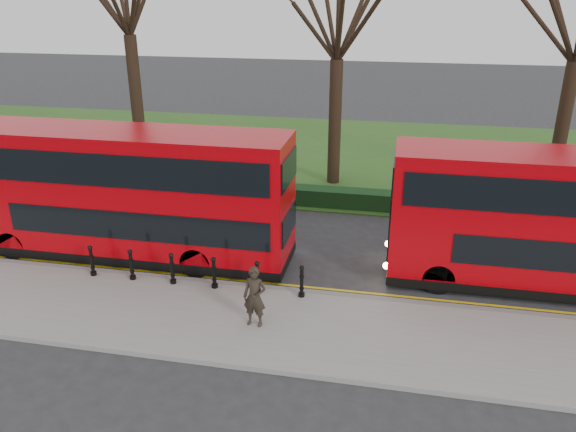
% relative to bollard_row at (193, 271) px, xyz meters
% --- Properties ---
extents(ground, '(120.00, 120.00, 0.00)m').
position_rel_bollard_row_xyz_m(ground, '(1.02, 1.35, -0.65)').
color(ground, '#28282B').
rests_on(ground, ground).
extents(pavement, '(60.00, 4.00, 0.15)m').
position_rel_bollard_row_xyz_m(pavement, '(1.02, -1.65, -0.57)').
color(pavement, gray).
rests_on(pavement, ground).
extents(kerb, '(60.00, 0.25, 0.16)m').
position_rel_bollard_row_xyz_m(kerb, '(1.02, 0.35, -0.57)').
color(kerb, slate).
rests_on(kerb, ground).
extents(grass_verge, '(60.00, 18.00, 0.06)m').
position_rel_bollard_row_xyz_m(grass_verge, '(1.02, 16.35, -0.62)').
color(grass_verge, '#2E511B').
rests_on(grass_verge, ground).
extents(hedge, '(60.00, 0.90, 0.80)m').
position_rel_bollard_row_xyz_m(hedge, '(1.02, 8.15, -0.25)').
color(hedge, black).
rests_on(hedge, ground).
extents(yellow_line_outer, '(60.00, 0.10, 0.01)m').
position_rel_bollard_row_xyz_m(yellow_line_outer, '(1.02, 0.65, -0.64)').
color(yellow_line_outer, yellow).
rests_on(yellow_line_outer, ground).
extents(yellow_line_inner, '(60.00, 0.10, 0.01)m').
position_rel_bollard_row_xyz_m(yellow_line_inner, '(1.02, 0.85, -0.64)').
color(yellow_line_inner, yellow).
rests_on(yellow_line_inner, ground).
extents(tree_mid, '(6.88, 6.88, 10.75)m').
position_rel_bollard_row_xyz_m(tree_mid, '(3.02, 11.35, 7.16)').
color(tree_mid, black).
rests_on(tree_mid, ground).
extents(bollard_row, '(7.09, 0.15, 1.00)m').
position_rel_bollard_row_xyz_m(bollard_row, '(0.00, 0.00, 0.00)').
color(bollard_row, black).
rests_on(bollard_row, pavement).
extents(bus_lead, '(11.39, 2.61, 4.53)m').
position_rel_bollard_row_xyz_m(bus_lead, '(-3.01, 1.98, 1.63)').
color(bus_lead, '#AA0109').
rests_on(bus_lead, ground).
extents(bus_rear, '(10.99, 2.52, 4.37)m').
position_rel_bollard_row_xyz_m(bus_rear, '(11.44, 2.42, 1.55)').
color(bus_rear, '#AA0109').
rests_on(bus_rear, ground).
extents(pedestrian, '(0.67, 0.46, 1.77)m').
position_rel_bollard_row_xyz_m(pedestrian, '(2.47, -1.78, 0.38)').
color(pedestrian, '#2B231B').
rests_on(pedestrian, pavement).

